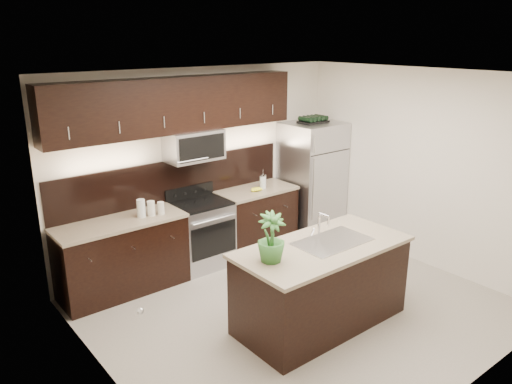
# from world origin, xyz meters

# --- Properties ---
(ground) EXTENTS (4.50, 4.50, 0.00)m
(ground) POSITION_xyz_m (0.00, 0.00, 0.00)
(ground) COLOR gray
(ground) RESTS_ON ground
(room_walls) EXTENTS (4.52, 4.02, 2.71)m
(room_walls) POSITION_xyz_m (-0.11, -0.04, 1.70)
(room_walls) COLOR beige
(room_walls) RESTS_ON ground
(counter_run) EXTENTS (3.51, 0.65, 0.94)m
(counter_run) POSITION_xyz_m (-0.46, 1.69, 0.47)
(counter_run) COLOR black
(counter_run) RESTS_ON ground
(upper_fixtures) EXTENTS (3.49, 0.40, 1.66)m
(upper_fixtures) POSITION_xyz_m (-0.43, 1.84, 2.14)
(upper_fixtures) COLOR black
(upper_fixtures) RESTS_ON counter_run
(island) EXTENTS (1.96, 0.96, 0.94)m
(island) POSITION_xyz_m (-0.02, -0.38, 0.47)
(island) COLOR black
(island) RESTS_ON ground
(sink_faucet) EXTENTS (0.84, 0.50, 0.28)m
(sink_faucet) POSITION_xyz_m (0.13, -0.37, 0.96)
(sink_faucet) COLOR silver
(sink_faucet) RESTS_ON island
(refrigerator) EXTENTS (0.87, 0.79, 1.81)m
(refrigerator) POSITION_xyz_m (1.80, 1.63, 0.90)
(refrigerator) COLOR #B2B2B7
(refrigerator) RESTS_ON ground
(wine_rack) EXTENTS (0.45, 0.28, 0.10)m
(wine_rack) POSITION_xyz_m (1.80, 1.63, 1.86)
(wine_rack) COLOR black
(wine_rack) RESTS_ON refrigerator
(plant) EXTENTS (0.34, 0.34, 0.50)m
(plant) POSITION_xyz_m (-0.71, -0.33, 1.19)
(plant) COLOR #2F6528
(plant) RESTS_ON island
(canisters) EXTENTS (0.33, 0.16, 0.23)m
(canisters) POSITION_xyz_m (-1.05, 1.62, 1.04)
(canisters) COLOR silver
(canisters) RESTS_ON counter_run
(french_press) EXTENTS (0.10, 0.10, 0.28)m
(french_press) POSITION_xyz_m (0.81, 1.64, 1.04)
(french_press) COLOR silver
(french_press) RESTS_ON counter_run
(bananas) EXTENTS (0.20, 0.17, 0.06)m
(bananas) POSITION_xyz_m (0.60, 1.61, 0.97)
(bananas) COLOR yellow
(bananas) RESTS_ON counter_run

